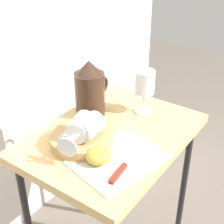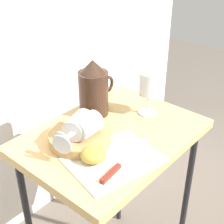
% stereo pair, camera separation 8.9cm
% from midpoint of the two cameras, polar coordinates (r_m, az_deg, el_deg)
% --- Properties ---
extents(curtain_drape, '(2.40, 0.03, 1.83)m').
position_cam_midpoint_polar(curtain_drape, '(1.38, -15.79, 10.97)').
color(curtain_drape, silver).
rests_on(curtain_drape, ground_plane).
extents(table, '(0.59, 0.43, 0.74)m').
position_cam_midpoint_polar(table, '(1.14, 2.27, -7.03)').
color(table, tan).
rests_on(table, ground_plane).
extents(linen_napkin, '(0.30, 0.25, 0.00)m').
position_cam_midpoint_polar(linen_napkin, '(0.97, 2.99, -8.27)').
color(linen_napkin, silver).
rests_on(linen_napkin, table).
extents(basket_tray, '(0.20, 0.20, 0.03)m').
position_cam_midpoint_polar(basket_tray, '(1.04, -3.08, -4.42)').
color(basket_tray, '#AD8451').
rests_on(basket_tray, table).
extents(pitcher, '(0.16, 0.11, 0.20)m').
position_cam_midpoint_polar(pitcher, '(1.16, -0.94, 3.36)').
color(pitcher, '#382319').
rests_on(pitcher, table).
extents(wine_glass_upright, '(0.07, 0.07, 0.16)m').
position_cam_midpoint_polar(wine_glass_upright, '(1.16, 8.56, 4.38)').
color(wine_glass_upright, silver).
rests_on(wine_glass_upright, table).
extents(wine_glass_tipped_near, '(0.15, 0.07, 0.07)m').
position_cam_midpoint_polar(wine_glass_tipped_near, '(1.00, -2.03, -2.53)').
color(wine_glass_tipped_near, silver).
rests_on(wine_glass_tipped_near, basket_tray).
extents(wine_glass_tipped_far, '(0.17, 0.11, 0.07)m').
position_cam_midpoint_polar(wine_glass_tipped_far, '(1.00, -3.30, -2.46)').
color(wine_glass_tipped_far, silver).
rests_on(wine_glass_tipped_far, basket_tray).
extents(apple_half_left, '(0.08, 0.08, 0.04)m').
position_cam_midpoint_polar(apple_half_left, '(0.96, -0.56, -7.39)').
color(apple_half_left, '#B29938').
rests_on(apple_half_left, linen_napkin).
extents(knife, '(0.24, 0.04, 0.01)m').
position_cam_midpoint_polar(knife, '(0.94, 3.98, -9.26)').
color(knife, silver).
rests_on(knife, linen_napkin).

